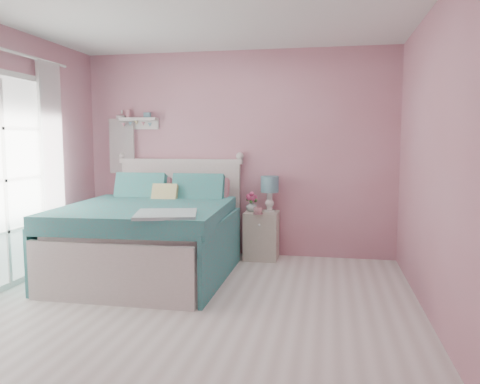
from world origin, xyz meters
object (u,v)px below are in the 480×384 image
(vase, at_px, (251,206))
(teacup, at_px, (258,211))
(bed, at_px, (153,236))
(table_lamp, at_px, (270,187))
(nightstand, at_px, (261,235))

(vase, relative_size, teacup, 1.36)
(bed, xyz_separation_m, table_lamp, (1.19, 0.91, 0.49))
(table_lamp, distance_m, teacup, 0.37)
(nightstand, distance_m, teacup, 0.38)
(vase, bearing_deg, bed, -138.95)
(table_lamp, bearing_deg, bed, -142.76)
(bed, bearing_deg, vase, 38.22)
(nightstand, height_order, teacup, teacup)
(table_lamp, bearing_deg, nightstand, -145.42)
(vase, bearing_deg, nightstand, -1.89)
(bed, xyz_separation_m, teacup, (1.08, 0.67, 0.22))
(table_lamp, relative_size, teacup, 4.17)
(nightstand, relative_size, table_lamp, 1.34)
(vase, height_order, teacup, vase)
(table_lamp, relative_size, vase, 3.07)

